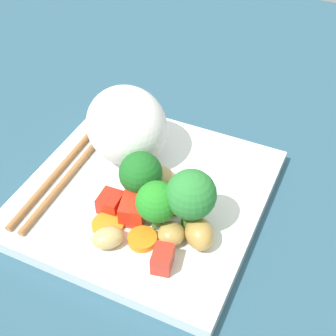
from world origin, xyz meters
TOP-DOWN VIEW (x-y plane):
  - ground_plane at (0.00, 0.00)cm, footprint 110.00×110.00cm
  - square_plate at (0.00, 0.00)cm, footprint 23.55×23.55cm
  - rice_mound at (-3.92, 4.10)cm, footprint 12.24×12.03cm
  - broccoli_floret_0 at (3.14, -3.76)cm, footprint 3.82×3.82cm
  - broccoli_floret_1 at (5.90, -2.56)cm, footprint 4.55×4.55cm
  - broccoli_floret_2 at (-0.03, -0.67)cm, footprint 4.24×4.24cm
  - carrot_slice_0 at (1.53, -1.70)cm, footprint 4.29×4.29cm
  - carrot_slice_1 at (2.68, -5.97)cm, footprint 3.72×3.72cm
  - carrot_slice_2 at (-1.06, -5.68)cm, footprint 4.00×4.00cm
  - carrot_slice_3 at (3.77, -1.01)cm, footprint 2.68×2.68cm
  - pepper_chunk_0 at (-1.89, -3.55)cm, footprint 2.16×2.37cm
  - pepper_chunk_1 at (5.43, -7.61)cm, footprint 2.05×2.54cm
  - pepper_chunk_2 at (0.65, -3.71)cm, footprint 2.85×3.27cm
  - chicken_piece_0 at (5.02, -4.79)cm, footprint 2.79×2.91cm
  - chicken_piece_1 at (0.45, -7.43)cm, footprint 3.67×3.64cm
  - chicken_piece_2 at (7.39, -3.98)cm, footprint 4.07×4.23cm
  - chicken_piece_3 at (1.39, 1.12)cm, footprint 3.95×3.94cm
  - chopstick_pair at (-8.59, 1.91)cm, footprint 2.32×23.76cm

SIDE VIEW (x-z plane):
  - ground_plane at x=0.00cm, z-range -2.00..0.00cm
  - square_plate at x=0.00cm, z-range 0.00..1.43cm
  - carrot_slice_2 at x=-1.06cm, z-range 1.43..1.85cm
  - carrot_slice_3 at x=3.77cm, z-range 1.43..1.95cm
  - carrot_slice_0 at x=1.53cm, z-range 1.43..1.96cm
  - chopstick_pair at x=-8.59cm, z-range 1.43..2.10cm
  - carrot_slice_1 at x=2.68cm, z-range 1.43..2.10cm
  - pepper_chunk_0 at x=-1.89cm, z-range 1.43..3.09cm
  - chicken_piece_1 at x=0.45cm, z-range 1.43..3.19cm
  - chicken_piece_0 at x=5.02cm, z-range 1.43..3.35cm
  - pepper_chunk_1 at x=5.43cm, z-range 1.43..3.36cm
  - chicken_piece_3 at x=1.39cm, z-range 1.43..3.58cm
  - pepper_chunk_2 at x=0.65cm, z-range 1.43..3.60cm
  - chicken_piece_2 at x=7.39cm, z-range 1.43..3.98cm
  - broccoli_floret_2 at x=-0.03cm, z-range 1.72..6.80cm
  - broccoli_floret_0 at x=3.14cm, z-range 2.04..7.30cm
  - rice_mound at x=-3.92cm, z-range 1.43..9.43cm
  - broccoli_floret_1 at x=5.90cm, z-range 2.30..8.90cm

